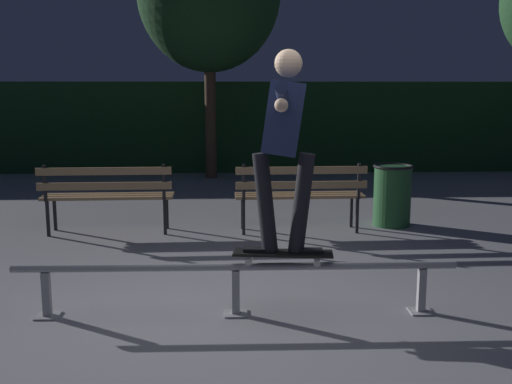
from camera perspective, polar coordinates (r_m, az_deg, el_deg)
name	(u,v)px	position (r m, az deg, el deg)	size (l,w,h in m)	color
ground_plane	(236,315)	(4.85, -1.92, -11.63)	(90.00, 90.00, 0.00)	gray
hedge_backdrop	(236,126)	(13.24, -1.92, 6.32)	(24.00, 1.20, 1.91)	#193D1E
grind_rail	(236,276)	(4.76, -1.94, -7.99)	(3.50, 0.18, 0.42)	#9E9EA3
skateboard	(283,254)	(4.72, 2.58, -5.91)	(0.80, 0.28, 0.09)	black
skateboarder	(284,135)	(4.55, 2.71, 5.50)	(0.63, 1.40, 1.56)	black
park_bench_leftmost	(107,191)	(7.52, -14.04, 0.08)	(1.61, 0.47, 0.88)	black
park_bench_left_center	(300,190)	(7.39, 4.24, 0.18)	(1.61, 0.47, 0.88)	black
trash_can	(392,194)	(7.98, 12.87, -0.22)	(0.52, 0.52, 0.80)	#23562D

